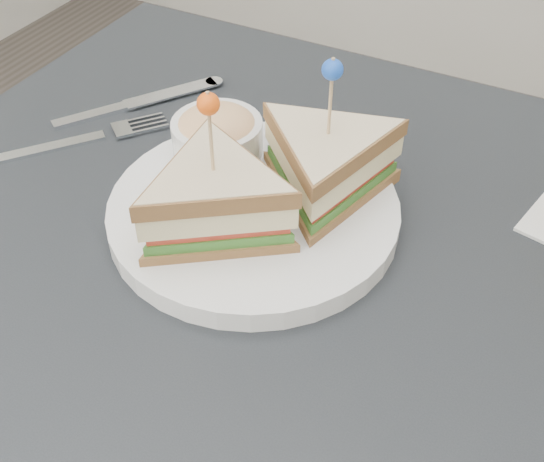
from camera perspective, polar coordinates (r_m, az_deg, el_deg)
The scene contains 4 objects.
table at distance 0.63m, azimuth -1.25°, elevation -8.78°, with size 0.80×0.80×0.75m.
plate_meal at distance 0.60m, azimuth -0.84°, elevation 4.03°, with size 0.30×0.29×0.16m.
cutlery_fork at distance 0.75m, azimuth -15.29°, elevation 7.48°, with size 0.14×0.16×0.01m.
cutlery_knife at distance 0.79m, azimuth -11.54°, elevation 10.38°, with size 0.13×0.18×0.01m.
Camera 1 is at (0.19, -0.34, 1.16)m, focal length 45.00 mm.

